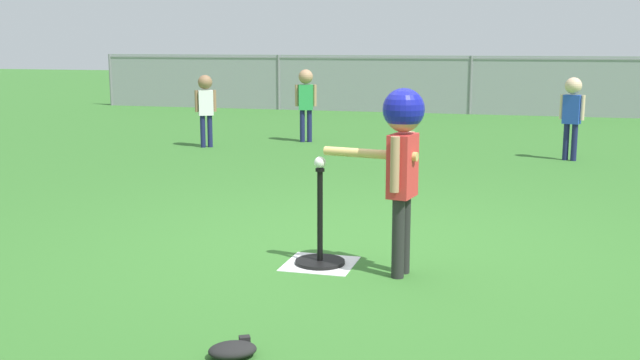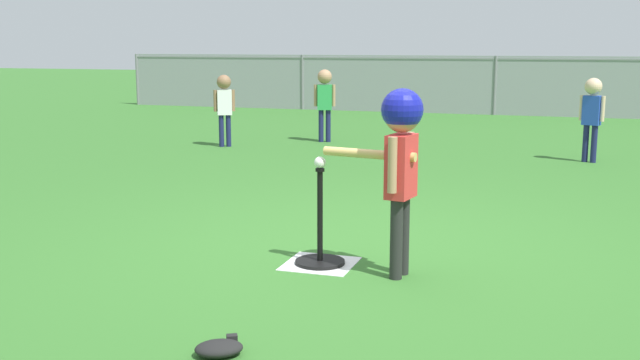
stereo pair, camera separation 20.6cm
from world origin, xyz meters
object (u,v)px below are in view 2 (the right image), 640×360
at_px(fielder_near_right, 224,101).
at_px(glove_by_plate, 220,348).
at_px(batting_tee, 320,250).
at_px(fielder_deep_right, 325,95).
at_px(fielder_deep_center, 592,108).
at_px(batter_child, 400,144).
at_px(baseball_on_tee, 320,162).

bearing_deg(fielder_near_right, glove_by_plate, -65.04).
height_order(batting_tee, fielder_deep_right, fielder_deep_right).
bearing_deg(fielder_deep_center, glove_by_plate, -104.93).
distance_m(batter_child, glove_by_plate, 1.70).
bearing_deg(batting_tee, batter_child, -9.83).
distance_m(fielder_deep_right, fielder_near_right, 1.45).
relative_size(baseball_on_tee, fielder_near_right, 0.08).
height_order(batter_child, fielder_deep_center, batter_child).
bearing_deg(batting_tee, glove_by_plate, -89.55).
bearing_deg(baseball_on_tee, fielder_deep_right, 107.48).
bearing_deg(baseball_on_tee, glove_by_plate, -89.55).
xyz_separation_m(baseball_on_tee, batter_child, (0.53, -0.09, 0.15)).
height_order(fielder_near_right, glove_by_plate, fielder_near_right).
bearing_deg(baseball_on_tee, fielder_near_right, 121.25).
relative_size(fielder_near_right, glove_by_plate, 3.61).
relative_size(batter_child, fielder_deep_center, 1.14).
bearing_deg(fielder_deep_right, batter_child, -68.19).
height_order(baseball_on_tee, fielder_deep_center, fielder_deep_center).
distance_m(batter_child, fielder_deep_center, 5.22).
distance_m(batting_tee, batter_child, 0.90).
bearing_deg(baseball_on_tee, fielder_deep_center, 70.72).
relative_size(baseball_on_tee, glove_by_plate, 0.27).
xyz_separation_m(batting_tee, baseball_on_tee, (0.00, -0.00, 0.57)).
bearing_deg(fielder_near_right, batting_tee, -58.75).
distance_m(batter_child, fielder_near_right, 6.08).
relative_size(fielder_near_right, fielder_deep_center, 0.98).
bearing_deg(glove_by_plate, fielder_deep_center, 75.07).
height_order(batting_tee, batter_child, batter_child).
bearing_deg(batter_child, fielder_deep_center, 76.55).
xyz_separation_m(batter_child, fielder_deep_right, (-2.35, 5.87, -0.15)).
relative_size(batter_child, fielder_near_right, 1.17).
relative_size(batting_tee, baseball_on_tee, 8.44).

